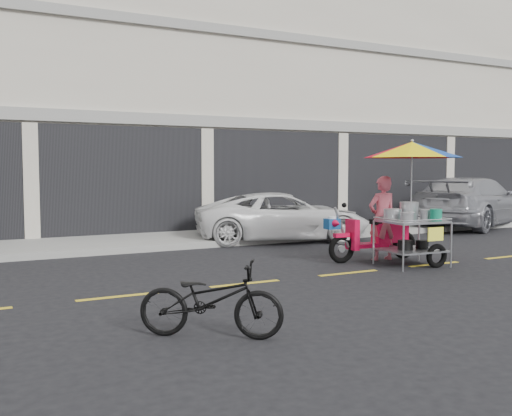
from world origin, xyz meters
name	(u,v)px	position (x,y,z in m)	size (l,w,h in m)	color
ground	(348,273)	(0.00, 0.00, 0.00)	(90.00, 90.00, 0.00)	black
sidewalk	(222,236)	(0.00, 5.50, 0.07)	(45.00, 3.00, 0.15)	gray
shophouse_block	(236,101)	(2.82, 10.59, 4.24)	(36.00, 8.11, 10.40)	beige
centerline	(348,273)	(0.00, 0.00, 0.00)	(42.00, 0.10, 0.01)	gold
white_pickup	(282,217)	(1.20, 4.42, 0.61)	(2.02, 4.37, 1.21)	white
silver_pickup	(471,202)	(8.10, 4.65, 0.78)	(2.17, 5.34, 1.55)	#A2A3AA
near_bicycle	(211,300)	(-3.59, -2.41, 0.41)	(0.55, 1.58, 0.83)	black
food_vendor_rig	(400,186)	(1.49, 0.41, 1.49)	(2.35, 1.97, 2.38)	black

